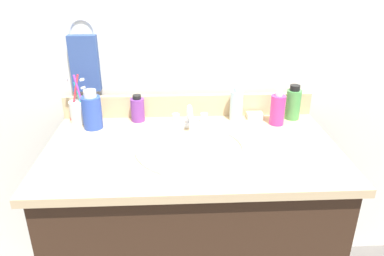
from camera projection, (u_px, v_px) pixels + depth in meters
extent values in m
cube|color=#382316|center=(192.00, 238.00, 1.46)|extent=(0.97, 0.54, 0.75)
cube|color=#D1B284|center=(192.00, 150.00, 1.30)|extent=(1.01, 0.59, 0.03)
cube|color=#D1B284|center=(188.00, 105.00, 1.53)|extent=(1.01, 0.02, 0.09)
cube|color=white|center=(188.00, 137.00, 1.66)|extent=(2.11, 0.04, 1.30)
torus|color=silver|center=(82.00, 32.00, 1.43)|extent=(0.10, 0.01, 0.10)
cube|color=#334C8C|center=(85.00, 63.00, 1.46)|extent=(0.11, 0.04, 0.22)
torus|color=white|center=(193.00, 147.00, 1.28)|extent=(0.39, 0.39, 0.02)
ellipsoid|color=white|center=(193.00, 159.00, 1.29)|extent=(0.34, 0.34, 0.11)
cylinder|color=#B2B5BA|center=(193.00, 168.00, 1.31)|extent=(0.04, 0.04, 0.01)
cube|color=silver|center=(190.00, 124.00, 1.46)|extent=(0.16, 0.05, 0.01)
cylinder|color=silver|center=(190.00, 115.00, 1.44)|extent=(0.02, 0.02, 0.06)
cylinder|color=silver|center=(190.00, 111.00, 1.40)|extent=(0.02, 0.09, 0.02)
cylinder|color=silver|center=(176.00, 118.00, 1.44)|extent=(0.03, 0.03, 0.04)
cylinder|color=silver|center=(204.00, 118.00, 1.45)|extent=(0.03, 0.03, 0.04)
cylinder|color=silver|center=(236.00, 106.00, 1.49)|extent=(0.05, 0.05, 0.12)
cylinder|color=silver|center=(237.00, 89.00, 1.46)|extent=(0.03, 0.03, 0.02)
cylinder|color=#D8338C|center=(278.00, 110.00, 1.45)|extent=(0.06, 0.06, 0.12)
cylinder|color=white|center=(279.00, 92.00, 1.42)|extent=(0.03, 0.03, 0.03)
cylinder|color=#7A3899|center=(138.00, 110.00, 1.48)|extent=(0.05, 0.05, 0.09)
cylinder|color=black|center=(137.00, 97.00, 1.46)|extent=(0.03, 0.03, 0.02)
cylinder|color=#2D4CB2|center=(92.00, 113.00, 1.41)|extent=(0.07, 0.07, 0.13)
cylinder|color=white|center=(90.00, 94.00, 1.38)|extent=(0.05, 0.05, 0.03)
cylinder|color=#4C9E4C|center=(293.00, 105.00, 1.50)|extent=(0.06, 0.06, 0.12)
cylinder|color=black|center=(295.00, 88.00, 1.47)|extent=(0.04, 0.04, 0.02)
cylinder|color=white|center=(80.00, 111.00, 1.48)|extent=(0.08, 0.08, 0.09)
cylinder|color=#D8333F|center=(74.00, 98.00, 1.45)|extent=(0.05, 0.03, 0.18)
cube|color=white|center=(65.00, 80.00, 1.40)|extent=(0.01, 0.02, 0.01)
cylinder|color=#B23FBF|center=(81.00, 98.00, 1.45)|extent=(0.04, 0.03, 0.18)
cube|color=white|center=(82.00, 80.00, 1.40)|extent=(0.01, 0.02, 0.01)
cylinder|color=#26B2B2|center=(81.00, 101.00, 1.45)|extent=(0.05, 0.04, 0.15)
cube|color=white|center=(83.00, 88.00, 1.41)|extent=(0.01, 0.02, 0.01)
cube|color=white|center=(255.00, 116.00, 1.52)|extent=(0.06, 0.04, 0.02)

